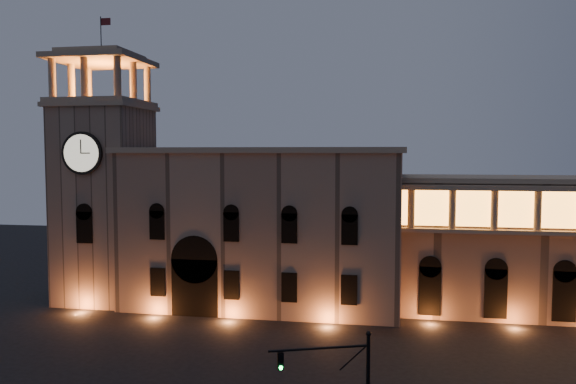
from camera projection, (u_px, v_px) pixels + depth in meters
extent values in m
plane|color=black|center=(226.00, 384.00, 41.35)|extent=(160.00, 160.00, 0.00)
cube|color=#8B6F5B|center=(263.00, 229.00, 62.72)|extent=(30.00, 12.00, 17.00)
cube|color=gray|center=(263.00, 150.00, 62.11)|extent=(30.80, 12.80, 0.60)
cube|color=black|center=(197.00, 287.00, 58.83)|extent=(5.00, 1.40, 6.00)
cylinder|color=black|center=(196.00, 258.00, 58.62)|extent=(5.00, 1.40, 5.00)
cube|color=#FF9832|center=(196.00, 289.00, 58.65)|extent=(4.20, 0.20, 5.00)
cube|color=#8B6F5B|center=(105.00, 205.00, 64.73)|extent=(9.00, 9.00, 22.00)
cube|color=gray|center=(103.00, 107.00, 63.95)|extent=(9.80, 9.80, 0.50)
cylinder|color=black|center=(82.00, 153.00, 59.72)|extent=(4.60, 0.35, 4.60)
cylinder|color=beige|center=(81.00, 153.00, 59.58)|extent=(4.00, 0.12, 4.00)
cube|color=gray|center=(103.00, 103.00, 63.91)|extent=(9.40, 9.40, 0.50)
cube|color=#FF9832|center=(102.00, 100.00, 63.89)|extent=(6.80, 6.80, 0.15)
cylinder|color=gray|center=(52.00, 78.00, 60.67)|extent=(0.76, 0.76, 4.20)
cylinder|color=gray|center=(84.00, 77.00, 60.02)|extent=(0.76, 0.76, 4.20)
cylinder|color=gray|center=(117.00, 77.00, 59.37)|extent=(0.76, 0.76, 4.20)
cylinder|color=gray|center=(89.00, 86.00, 68.14)|extent=(0.76, 0.76, 4.20)
cylinder|color=gray|center=(118.00, 86.00, 67.49)|extent=(0.76, 0.76, 4.20)
cylinder|color=gray|center=(147.00, 85.00, 66.83)|extent=(0.76, 0.76, 4.20)
cylinder|color=gray|center=(71.00, 82.00, 64.40)|extent=(0.76, 0.76, 4.20)
cylinder|color=gray|center=(133.00, 81.00, 63.10)|extent=(0.76, 0.76, 4.20)
cube|color=gray|center=(102.00, 60.00, 63.58)|extent=(9.80, 9.80, 0.60)
cube|color=gray|center=(101.00, 55.00, 63.54)|extent=(7.50, 7.50, 0.60)
cylinder|color=black|center=(101.00, 34.00, 63.38)|extent=(0.10, 0.10, 4.00)
plane|color=#51171A|center=(106.00, 22.00, 63.18)|extent=(1.20, 0.00, 1.20)
cylinder|color=gray|center=(411.00, 208.00, 56.34)|extent=(0.70, 0.70, 4.00)
cylinder|color=gray|center=(452.00, 209.00, 55.65)|extent=(0.70, 0.70, 4.00)
cylinder|color=gray|center=(495.00, 209.00, 54.97)|extent=(0.70, 0.70, 4.00)
cylinder|color=gray|center=(538.00, 210.00, 54.28)|extent=(0.70, 0.70, 4.00)
sphere|color=black|center=(368.00, 334.00, 29.41)|extent=(0.30, 0.30, 0.30)
cylinder|color=black|center=(319.00, 348.00, 29.02)|extent=(5.06, 1.89, 0.13)
cube|color=black|center=(280.00, 361.00, 28.72)|extent=(0.40, 0.39, 0.90)
cylinder|color=#0CE53F|center=(281.00, 368.00, 28.57)|extent=(0.21, 0.14, 0.19)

